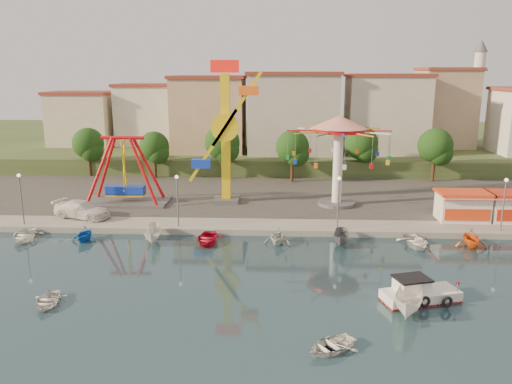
# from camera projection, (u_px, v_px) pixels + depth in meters

# --- Properties ---
(ground) EXTENTS (200.00, 200.00, 0.00)m
(ground) POSITION_uv_depth(u_px,v_px,m) (250.00, 287.00, 37.70)
(ground) COLOR #142937
(ground) RESTS_ON ground
(quay_deck) EXTENTS (200.00, 100.00, 0.60)m
(quay_deck) POSITION_uv_depth(u_px,v_px,m) (268.00, 152.00, 97.80)
(quay_deck) COLOR #9E998E
(quay_deck) RESTS_ON ground
(asphalt_pad) EXTENTS (90.00, 28.00, 0.01)m
(asphalt_pad) POSITION_uv_depth(u_px,v_px,m) (263.00, 188.00, 66.67)
(asphalt_pad) COLOR #4C4944
(asphalt_pad) RESTS_ON quay_deck
(hill_terrace) EXTENTS (200.00, 60.00, 3.00)m
(hill_terrace) POSITION_uv_depth(u_px,v_px,m) (269.00, 143.00, 102.36)
(hill_terrace) COLOR #384C26
(hill_terrace) RESTS_ON ground
(pirate_ship_ride) EXTENTS (10.00, 5.00, 8.00)m
(pirate_ship_ride) POSITION_uv_depth(u_px,v_px,m) (125.00, 172.00, 58.41)
(pirate_ship_ride) COLOR #59595E
(pirate_ship_ride) RESTS_ON quay_deck
(kamikaze_tower) EXTENTS (5.91, 3.10, 16.50)m
(kamikaze_tower) POSITION_uv_depth(u_px,v_px,m) (228.00, 136.00, 57.74)
(kamikaze_tower) COLOR #59595E
(kamikaze_tower) RESTS_ON quay_deck
(wave_swinger) EXTENTS (11.60, 11.60, 10.40)m
(wave_swinger) POSITION_uv_depth(u_px,v_px,m) (339.00, 140.00, 56.73)
(wave_swinger) COLOR #59595E
(wave_swinger) RESTS_ON quay_deck
(booth_left) EXTENTS (5.40, 3.78, 3.08)m
(booth_left) POSITION_uv_depth(u_px,v_px,m) (463.00, 206.00, 52.24)
(booth_left) COLOR white
(booth_left) RESTS_ON quay_deck
(lamp_post_0) EXTENTS (0.14, 0.14, 5.00)m
(lamp_post_0) POSITION_uv_depth(u_px,v_px,m) (22.00, 200.00, 50.64)
(lamp_post_0) COLOR #59595E
(lamp_post_0) RESTS_ON quay_deck
(lamp_post_1) EXTENTS (0.14, 0.14, 5.00)m
(lamp_post_1) POSITION_uv_depth(u_px,v_px,m) (178.00, 202.00, 49.93)
(lamp_post_1) COLOR #59595E
(lamp_post_1) RESTS_ON quay_deck
(lamp_post_2) EXTENTS (0.14, 0.14, 5.00)m
(lamp_post_2) POSITION_uv_depth(u_px,v_px,m) (338.00, 204.00, 49.23)
(lamp_post_2) COLOR #59595E
(lamp_post_2) RESTS_ON quay_deck
(lamp_post_3) EXTENTS (0.14, 0.14, 5.00)m
(lamp_post_3) POSITION_uv_depth(u_px,v_px,m) (503.00, 206.00, 48.52)
(lamp_post_3) COLOR #59595E
(lamp_post_3) RESTS_ON quay_deck
(tree_0) EXTENTS (4.60, 4.60, 7.19)m
(tree_0) POSITION_uv_depth(u_px,v_px,m) (88.00, 144.00, 73.43)
(tree_0) COLOR #382314
(tree_0) RESTS_ON quay_deck
(tree_1) EXTENTS (4.35, 4.35, 6.80)m
(tree_1) POSITION_uv_depth(u_px,v_px,m) (154.00, 147.00, 72.34)
(tree_1) COLOR #382314
(tree_1) RESTS_ON quay_deck
(tree_2) EXTENTS (5.02, 5.02, 7.85)m
(tree_2) POSITION_uv_depth(u_px,v_px,m) (222.00, 142.00, 71.31)
(tree_2) COLOR #382314
(tree_2) RESTS_ON quay_deck
(tree_3) EXTENTS (4.68, 4.68, 7.32)m
(tree_3) POSITION_uv_depth(u_px,v_px,m) (292.00, 147.00, 69.55)
(tree_3) COLOR #382314
(tree_3) RESTS_ON quay_deck
(tree_4) EXTENTS (4.86, 4.86, 7.60)m
(tree_4) POSITION_uv_depth(u_px,v_px,m) (361.00, 143.00, 71.97)
(tree_4) COLOR #382314
(tree_4) RESTS_ON quay_deck
(tree_5) EXTENTS (4.83, 4.83, 7.54)m
(tree_5) POSITION_uv_depth(u_px,v_px,m) (435.00, 146.00, 69.77)
(tree_5) COLOR #382314
(tree_5) RESTS_ON quay_deck
(building_0) EXTENTS (9.26, 9.53, 11.87)m
(building_0) POSITION_uv_depth(u_px,v_px,m) (63.00, 114.00, 81.75)
(building_0) COLOR beige
(building_0) RESTS_ON hill_terrace
(building_1) EXTENTS (12.33, 9.01, 8.63)m
(building_1) POSITION_uv_depth(u_px,v_px,m) (145.00, 121.00, 86.77)
(building_1) COLOR silver
(building_1) RESTS_ON hill_terrace
(building_2) EXTENTS (11.95, 9.28, 11.23)m
(building_2) POSITION_uv_depth(u_px,v_px,m) (220.00, 114.00, 86.44)
(building_2) COLOR tan
(building_2) RESTS_ON hill_terrace
(building_3) EXTENTS (12.59, 10.50, 9.20)m
(building_3) POSITION_uv_depth(u_px,v_px,m) (300.00, 122.00, 83.01)
(building_3) COLOR beige
(building_3) RESTS_ON hill_terrace
(building_4) EXTENTS (10.75, 9.23, 9.24)m
(building_4) POSITION_uv_depth(u_px,v_px,m) (378.00, 120.00, 85.71)
(building_4) COLOR beige
(building_4) RESTS_ON hill_terrace
(building_5) EXTENTS (12.77, 10.96, 11.21)m
(building_5) POSITION_uv_depth(u_px,v_px,m) (461.00, 116.00, 83.08)
(building_5) COLOR tan
(building_5) RESTS_ON hill_terrace
(minaret) EXTENTS (2.80, 2.80, 18.00)m
(minaret) POSITION_uv_depth(u_px,v_px,m) (477.00, 91.00, 85.54)
(minaret) COLOR silver
(minaret) RESTS_ON hill_terrace
(cabin_motorboat) EXTENTS (5.82, 3.55, 1.92)m
(cabin_motorboat) POSITION_uv_depth(u_px,v_px,m) (418.00, 294.00, 35.30)
(cabin_motorboat) COLOR white
(cabin_motorboat) RESTS_ON ground
(rowboat_a) EXTENTS (2.71, 3.47, 0.66)m
(rowboat_a) POSITION_uv_depth(u_px,v_px,m) (47.00, 300.00, 34.79)
(rowboat_a) COLOR white
(rowboat_a) RESTS_ON ground
(rowboat_b) EXTENTS (4.02, 3.82, 0.68)m
(rowboat_b) POSITION_uv_depth(u_px,v_px,m) (331.00, 345.00, 29.08)
(rowboat_b) COLOR silver
(rowboat_b) RESTS_ON ground
(skiff) EXTENTS (3.27, 5.00, 1.81)m
(skiff) POSITION_uv_depth(u_px,v_px,m) (409.00, 300.00, 33.50)
(skiff) COLOR white
(skiff) RESTS_ON ground
(van) EXTENTS (6.70, 4.27, 1.81)m
(van) POSITION_uv_depth(u_px,v_px,m) (82.00, 209.00, 53.23)
(van) COLOR silver
(van) RESTS_ON quay_deck
(moored_boat_0) EXTENTS (3.61, 4.54, 0.84)m
(moored_boat_0) POSITION_uv_depth(u_px,v_px,m) (24.00, 236.00, 48.10)
(moored_boat_0) COLOR white
(moored_boat_0) RESTS_ON ground
(moored_boat_1) EXTENTS (2.65, 2.99, 1.45)m
(moored_boat_1) POSITION_uv_depth(u_px,v_px,m) (84.00, 234.00, 47.76)
(moored_boat_1) COLOR blue
(moored_boat_1) RESTS_ON ground
(moored_boat_2) EXTENTS (2.21, 4.26, 1.56)m
(moored_boat_2) POSITION_uv_depth(u_px,v_px,m) (153.00, 234.00, 47.46)
(moored_boat_2) COLOR silver
(moored_boat_2) RESTS_ON ground
(moored_boat_3) EXTENTS (2.88, 4.01, 0.82)m
(moored_boat_3) POSITION_uv_depth(u_px,v_px,m) (207.00, 239.00, 47.32)
(moored_boat_3) COLOR red
(moored_boat_3) RESTS_ON ground
(moored_boat_4) EXTENTS (3.26, 3.57, 1.60)m
(moored_boat_4) POSITION_uv_depth(u_px,v_px,m) (278.00, 236.00, 46.93)
(moored_boat_4) COLOR silver
(moored_boat_4) RESTS_ON ground
(moored_boat_5) EXTENTS (1.91, 3.75, 1.38)m
(moored_boat_5) POSITION_uv_depth(u_px,v_px,m) (341.00, 238.00, 46.69)
(moored_boat_5) COLOR slate
(moored_boat_5) RESTS_ON ground
(moored_boat_6) EXTENTS (3.29, 4.31, 0.83)m
(moored_boat_6) POSITION_uv_depth(u_px,v_px,m) (416.00, 242.00, 46.45)
(moored_boat_6) COLOR white
(moored_boat_6) RESTS_ON ground
(moored_boat_7) EXTENTS (2.91, 3.36, 1.74)m
(moored_boat_7) POSITION_uv_depth(u_px,v_px,m) (471.00, 238.00, 46.12)
(moored_boat_7) COLOR orange
(moored_boat_7) RESTS_ON ground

